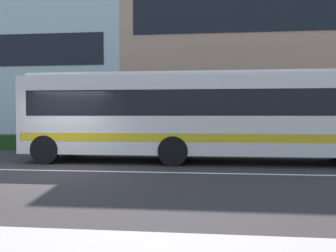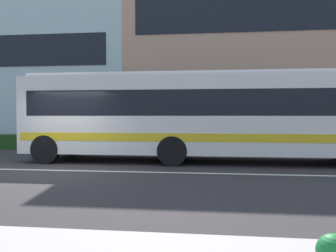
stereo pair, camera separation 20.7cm
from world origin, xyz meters
TOP-DOWN VIEW (x-y plane):
  - ground_plane at (0.00, 0.00)m, footprint 160.00×160.00m
  - lane_centre_line at (0.00, 0.00)m, footprint 60.00×0.16m
  - hedge_row_far at (-3.16, 6.40)m, footprint 18.81×1.10m
  - apartment_block_right at (10.24, 15.49)m, footprint 21.76×9.37m
  - transit_bus at (4.33, 2.52)m, footprint 12.52×2.69m

SIDE VIEW (x-z plane):
  - ground_plane at x=0.00m, z-range 0.00..0.00m
  - lane_centre_line at x=0.00m, z-range 0.00..0.01m
  - hedge_row_far at x=-3.16m, z-range 0.00..0.70m
  - transit_bus at x=4.33m, z-range 0.17..3.34m
  - apartment_block_right at x=10.24m, z-range 0.00..13.76m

